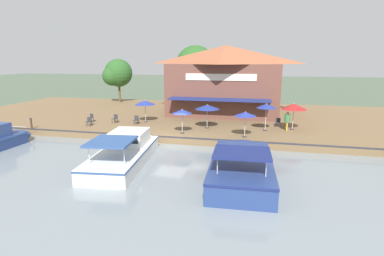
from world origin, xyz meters
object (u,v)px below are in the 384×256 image
Objects in this scene: tree_upstream_bank at (117,74)px; patio_umbrella_far_corner at (294,106)px; cafe_chair_beside_entrance at (91,117)px; patio_umbrella_mid_patio_left at (245,114)px; tree_downstream_bank at (194,67)px; waterfront_restaurant at (225,79)px; cafe_chair_back_row_seat at (136,119)px; cafe_chair_mid_patio at (115,118)px; cafe_chair_under_first_umbrella at (89,121)px; patio_umbrella_back_row at (266,106)px; patio_umbrella_near_quay_edge at (145,103)px; mooring_post at (31,123)px; motorboat_fourth_along at (127,150)px; cafe_chair_far_corner_seat at (278,122)px; motorboat_far_downstream at (242,162)px; patio_umbrella_by_entrance at (207,107)px; patio_umbrella_mid_patio_right at (182,112)px; person_near_entrance at (287,119)px.

patio_umbrella_far_corner is at bearing 61.33° from tree_upstream_bank.
patio_umbrella_far_corner is 2.90× the size of cafe_chair_beside_entrance.
tree_downstream_bank is at bearing -151.50° from patio_umbrella_mid_patio_left.
waterfront_restaurant is 12.27m from cafe_chair_back_row_seat.
patio_umbrella_mid_patio_left reaches higher than cafe_chair_mid_patio.
cafe_chair_back_row_seat is at bearing -42.03° from waterfront_restaurant.
cafe_chair_under_first_umbrella is at bearing -43.04° from cafe_chair_mid_patio.
tree_downstream_bank reaches higher than tree_upstream_bank.
patio_umbrella_back_row is at bearing 28.18° from waterfront_restaurant.
patio_umbrella_near_quay_edge is 2.02m from cafe_chair_back_row_seat.
cafe_chair_under_first_umbrella is at bearing 117.70° from mooring_post.
patio_umbrella_back_row is (1.02, -2.46, 0.11)m from patio_umbrella_far_corner.
motorboat_fourth_along is at bearing -15.15° from waterfront_restaurant.
cafe_chair_far_corner_seat is 0.83× the size of mooring_post.
motorboat_fourth_along is 1.03× the size of motorboat_far_downstream.
cafe_chair_far_corner_seat is at bearing 95.92° from cafe_chair_mid_patio.
patio_umbrella_near_quay_edge reaches higher than patio_umbrella_mid_patio_left.
patio_umbrella_by_entrance is 7.05m from cafe_chair_far_corner_seat.
cafe_chair_mid_patio is (8.55, -10.24, -3.58)m from waterfront_restaurant.
tree_downstream_bank is (-20.34, -7.51, 5.26)m from motorboat_far_downstream.
tree_upstream_bank is (-12.80, -9.36, 2.25)m from patio_umbrella_near_quay_edge.
patio_umbrella_mid_patio_right is at bearing 51.57° from patio_umbrella_near_quay_edge.
waterfront_restaurant reaches higher than person_near_entrance.
tree_downstream_bank is at bearing 178.71° from motorboat_fourth_along.
motorboat_far_downstream is (7.92, 15.22, -0.34)m from cafe_chair_under_first_umbrella.
person_near_entrance is at bearing 108.70° from patio_umbrella_mid_patio_right.
tree_downstream_bank is at bearing -171.81° from patio_umbrella_mid_patio_right.
cafe_chair_under_first_umbrella is 16.84m from tree_upstream_bank.
cafe_chair_beside_entrance is 0.13× the size of tree_upstream_bank.
tree_upstream_bank is (-22.85, -11.92, 4.11)m from motorboat_fourth_along.
mooring_post reaches higher than cafe_chair_back_row_seat.
cafe_chair_mid_patio is (-0.43, -9.62, -1.55)m from patio_umbrella_by_entrance.
waterfront_restaurant is 1.60× the size of tree_downstream_bank.
motorboat_far_downstream is 1.48× the size of tree_upstream_bank.
patio_umbrella_by_entrance is at bearing 77.87° from patio_umbrella_near_quay_edge.
cafe_chair_back_row_seat is (-0.05, 5.01, 0.00)m from cafe_chair_beside_entrance.
cafe_chair_back_row_seat is at bearing 90.52° from cafe_chair_beside_entrance.
waterfront_restaurant reaches higher than tree_upstream_bank.
person_near_entrance is at bearing 102.12° from patio_umbrella_back_row.
cafe_chair_far_corner_seat is 23.27m from mooring_post.
motorboat_fourth_along reaches higher than cafe_chair_beside_entrance.
patio_umbrella_far_corner is 17.51m from cafe_chair_mid_patio.
tree_upstream_bank is at bearing -105.05° from tree_downstream_bank.
patio_umbrella_far_corner is 0.30× the size of tree_downstream_bank.
patio_umbrella_mid_patio_left is 2.54× the size of cafe_chair_beside_entrance.
cafe_chair_far_corner_seat is at bearing 107.80° from patio_umbrella_by_entrance.
cafe_chair_back_row_seat is at bearing -104.69° from patio_umbrella_mid_patio_left.
patio_umbrella_by_entrance is (-2.47, 1.78, 0.08)m from patio_umbrella_mid_patio_right.
patio_umbrella_mid_patio_left is 5.71m from cafe_chair_far_corner_seat.
cafe_chair_under_first_umbrella is 0.83× the size of mooring_post.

